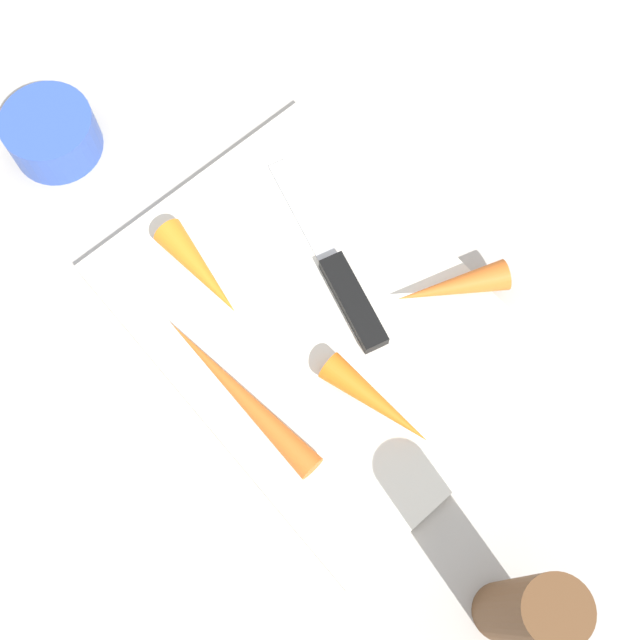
{
  "coord_description": "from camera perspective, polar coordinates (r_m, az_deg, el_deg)",
  "views": [
    {
      "loc": [
        -0.18,
        0.16,
        0.68
      ],
      "look_at": [
        0.0,
        0.0,
        0.01
      ],
      "focal_mm": 46.49,
      "sensor_mm": 36.0,
      "label": 1
    }
  ],
  "objects": [
    {
      "name": "knife",
      "position": [
        0.71,
        1.82,
        2.13
      ],
      "size": [
        0.2,
        0.07,
        0.01
      ],
      "rotation": [
        0.0,
        0.0,
        6.02
      ],
      "color": "#B7B7BC",
      "rests_on": "cutting_board"
    },
    {
      "name": "pepper_grinder",
      "position": [
        0.61,
        13.95,
        -18.88
      ],
      "size": [
        0.04,
        0.04,
        0.17
      ],
      "primitive_type": "cylinder",
      "color": "brown",
      "rests_on": "ground_plane"
    },
    {
      "name": "small_bowl",
      "position": [
        0.82,
        -17.97,
        12.11
      ],
      "size": [
        0.08,
        0.08,
        0.04
      ],
      "primitive_type": "cylinder",
      "color": "#3351B2",
      "rests_on": "ground_plane"
    },
    {
      "name": "ground_plane",
      "position": [
        0.72,
        -0.0,
        -0.32
      ],
      "size": [
        1.4,
        1.4,
        0.0
      ],
      "primitive_type": "plane",
      "color": "#ADA8A0"
    },
    {
      "name": "cutting_board",
      "position": [
        0.72,
        -0.0,
        -0.16
      ],
      "size": [
        0.36,
        0.26,
        0.01
      ],
      "primitive_type": "cube",
      "color": "silver",
      "rests_on": "ground_plane"
    },
    {
      "name": "carrot_longest",
      "position": [
        0.68,
        -5.61,
        -5.02
      ],
      "size": [
        0.18,
        0.03,
        0.02
      ],
      "primitive_type": "cone",
      "rotation": [
        0.0,
        1.57,
        0.06
      ],
      "color": "orange",
      "rests_on": "cutting_board"
    },
    {
      "name": "carrot_long",
      "position": [
        0.68,
        3.95,
        -5.67
      ],
      "size": [
        0.1,
        0.04,
        0.03
      ],
      "primitive_type": "cone",
      "rotation": [
        0.0,
        1.57,
        3.32
      ],
      "color": "orange",
      "rests_on": "cutting_board"
    },
    {
      "name": "carrot_shortest",
      "position": [
        0.71,
        9.05,
        2.27
      ],
      "size": [
        0.07,
        0.1,
        0.03
      ],
      "primitive_type": "cone",
      "rotation": [
        0.0,
        1.57,
        1.09
      ],
      "color": "orange",
      "rests_on": "cutting_board"
    },
    {
      "name": "carrot_short",
      "position": [
        0.72,
        -8.22,
        3.4
      ],
      "size": [
        0.1,
        0.03,
        0.03
      ],
      "primitive_type": "cone",
      "rotation": [
        0.0,
        1.57,
        3.11
      ],
      "color": "orange",
      "rests_on": "cutting_board"
    }
  ]
}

